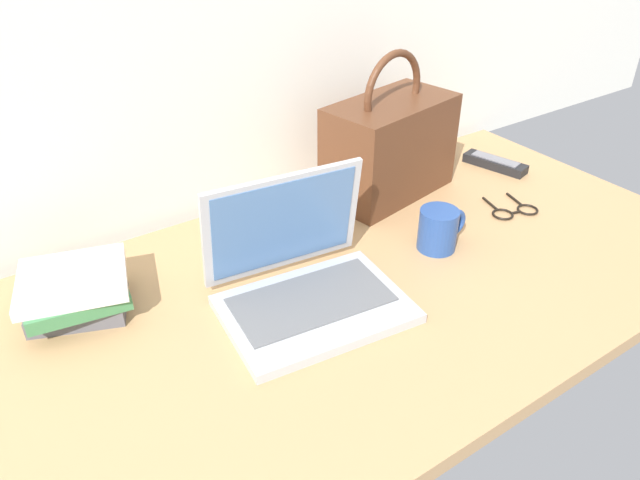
{
  "coord_description": "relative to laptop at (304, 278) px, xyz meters",
  "views": [
    {
      "loc": [
        -0.52,
        -0.71,
        0.7
      ],
      "look_at": [
        -0.03,
        0.0,
        0.15
      ],
      "focal_mm": 33.85,
      "sensor_mm": 36.0,
      "label": 1
    }
  ],
  "objects": [
    {
      "name": "handbag",
      "position": [
        0.39,
        0.24,
        0.07
      ],
      "size": [
        0.32,
        0.21,
        0.33
      ],
      "color": "#59331E",
      "rests_on": "desk"
    },
    {
      "name": "desk",
      "position": [
        0.06,
        -0.01,
        -0.06
      ],
      "size": [
        1.6,
        0.76,
        0.03
      ],
      "color": "tan",
      "rests_on": "ground"
    },
    {
      "name": "eyeglasses",
      "position": [
        0.55,
        -0.0,
        -0.04
      ],
      "size": [
        0.12,
        0.12,
        0.01
      ],
      "color": "black",
      "rests_on": "desk"
    },
    {
      "name": "book_stack",
      "position": [
        -0.34,
        0.19,
        -0.01
      ],
      "size": [
        0.21,
        0.2,
        0.08
      ],
      "color": "#595960",
      "rests_on": "desk"
    },
    {
      "name": "laptop",
      "position": [
        0.0,
        0.0,
        0.0
      ],
      "size": [
        0.33,
        0.29,
        0.22
      ],
      "color": "#B2B5BA",
      "rests_on": "desk"
    },
    {
      "name": "coffee_mug",
      "position": [
        0.32,
        -0.0,
        -0.0
      ],
      "size": [
        0.11,
        0.08,
        0.09
      ],
      "color": "#26478C",
      "rests_on": "desk"
    },
    {
      "name": "remote_control_near",
      "position": [
        0.7,
        0.18,
        -0.03
      ],
      "size": [
        0.09,
        0.17,
        0.02
      ],
      "color": "black",
      "rests_on": "desk"
    }
  ]
}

